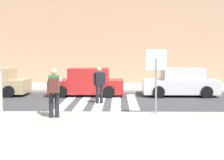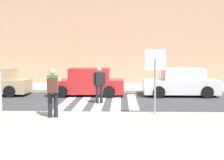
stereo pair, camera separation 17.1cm
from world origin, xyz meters
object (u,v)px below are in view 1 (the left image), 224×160
stop_sign (156,67)px  parked_car_red (87,83)px  photographer_with_backpack (54,88)px  parked_car_white (180,83)px  pedestrian_crossing (99,83)px

stop_sign → parked_car_red: size_ratio=0.58×
photographer_with_backpack → parked_car_white: 8.77m
photographer_with_backpack → pedestrian_crossing: size_ratio=1.00×
parked_car_white → parked_car_red: bearing=180.0°
pedestrian_crossing → parked_car_white: bearing=32.0°
pedestrian_crossing → parked_car_white: 5.15m
pedestrian_crossing → parked_car_white: size_ratio=0.42×
photographer_with_backpack → parked_car_red: photographer_with_backpack is taller
pedestrian_crossing → parked_car_white: pedestrian_crossing is taller
stop_sign → pedestrian_crossing: size_ratio=1.38×
photographer_with_backpack → parked_car_white: bearing=49.5°
stop_sign → photographer_with_backpack: size_ratio=1.38×
parked_car_red → parked_car_white: bearing=-0.0°
stop_sign → photographer_with_backpack: (-3.63, -0.84, -0.70)m
pedestrian_crossing → parked_car_red: (-0.84, 2.73, -0.25)m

